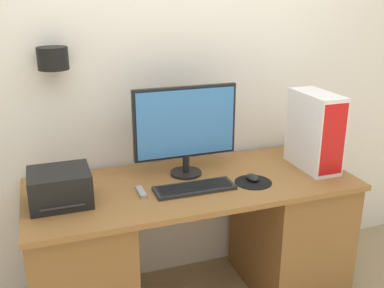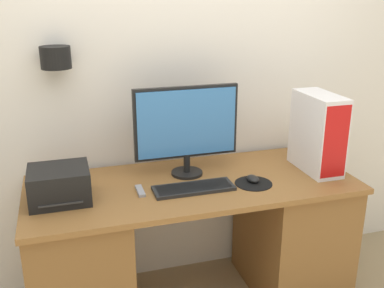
{
  "view_description": "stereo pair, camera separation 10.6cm",
  "coord_description": "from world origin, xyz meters",
  "px_view_note": "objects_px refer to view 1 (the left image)",
  "views": [
    {
      "loc": [
        -0.75,
        -1.76,
        1.79
      ],
      "look_at": [
        -0.0,
        0.36,
        1.02
      ],
      "focal_mm": 42.0,
      "sensor_mm": 36.0,
      "label": 1
    },
    {
      "loc": [
        -0.65,
        -1.79,
        1.79
      ],
      "look_at": [
        -0.0,
        0.36,
        1.02
      ],
      "focal_mm": 42.0,
      "sensor_mm": 36.0,
      "label": 2
    }
  ],
  "objects_px": {
    "mouse": "(253,177)",
    "remote_control": "(141,192)",
    "monitor": "(185,126)",
    "computer_tower": "(315,131)",
    "printer": "(60,187)",
    "keyboard": "(195,188)"
  },
  "relations": [
    {
      "from": "mouse",
      "to": "remote_control",
      "type": "height_order",
      "value": "mouse"
    },
    {
      "from": "monitor",
      "to": "remote_control",
      "type": "distance_m",
      "value": 0.44
    },
    {
      "from": "monitor",
      "to": "computer_tower",
      "type": "distance_m",
      "value": 0.76
    },
    {
      "from": "mouse",
      "to": "printer",
      "type": "height_order",
      "value": "printer"
    },
    {
      "from": "monitor",
      "to": "computer_tower",
      "type": "relative_size",
      "value": 1.31
    },
    {
      "from": "monitor",
      "to": "remote_control",
      "type": "height_order",
      "value": "monitor"
    },
    {
      "from": "keyboard",
      "to": "computer_tower",
      "type": "bearing_deg",
      "value": 5.15
    },
    {
      "from": "monitor",
      "to": "printer",
      "type": "distance_m",
      "value": 0.73
    },
    {
      "from": "monitor",
      "to": "mouse",
      "type": "height_order",
      "value": "monitor"
    },
    {
      "from": "monitor",
      "to": "computer_tower",
      "type": "xyz_separation_m",
      "value": [
        0.74,
        -0.15,
        -0.06
      ]
    },
    {
      "from": "keyboard",
      "to": "remote_control",
      "type": "height_order",
      "value": "keyboard"
    },
    {
      "from": "mouse",
      "to": "printer",
      "type": "xyz_separation_m",
      "value": [
        -1.01,
        0.07,
        0.06
      ]
    },
    {
      "from": "computer_tower",
      "to": "printer",
      "type": "relative_size",
      "value": 1.53
    },
    {
      "from": "keyboard",
      "to": "monitor",
      "type": "bearing_deg",
      "value": 84.8
    },
    {
      "from": "mouse",
      "to": "printer",
      "type": "distance_m",
      "value": 1.02
    },
    {
      "from": "keyboard",
      "to": "mouse",
      "type": "xyz_separation_m",
      "value": [
        0.34,
        0.0,
        0.01
      ]
    },
    {
      "from": "monitor",
      "to": "keyboard",
      "type": "distance_m",
      "value": 0.35
    },
    {
      "from": "monitor",
      "to": "printer",
      "type": "relative_size",
      "value": 2.0
    },
    {
      "from": "mouse",
      "to": "computer_tower",
      "type": "distance_m",
      "value": 0.47
    },
    {
      "from": "keyboard",
      "to": "remote_control",
      "type": "bearing_deg",
      "value": 169.84
    },
    {
      "from": "computer_tower",
      "to": "printer",
      "type": "bearing_deg",
      "value": 179.84
    },
    {
      "from": "monitor",
      "to": "remote_control",
      "type": "relative_size",
      "value": 4.49
    }
  ]
}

